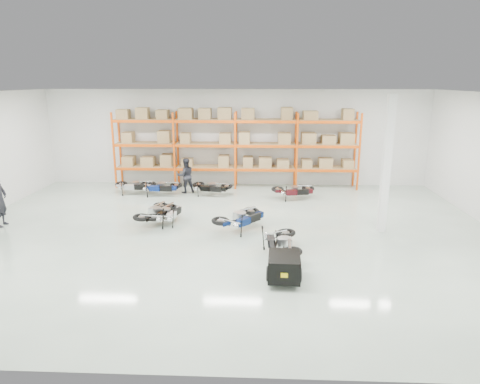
{
  "coord_description": "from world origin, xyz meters",
  "views": [
    {
      "loc": [
        1.08,
        -13.24,
        4.92
      ],
      "look_at": [
        0.43,
        1.26,
        1.1
      ],
      "focal_mm": 32.0,
      "sensor_mm": 36.0,
      "label": 1
    }
  ],
  "objects_px": {
    "moto_blue_centre": "(241,215)",
    "moto_back_c": "(211,185)",
    "moto_silver_left": "(167,210)",
    "moto_black_far_left": "(157,209)",
    "person_back": "(186,176)",
    "moto_back_b": "(134,183)",
    "trailer": "(284,267)",
    "moto_back_d": "(294,188)",
    "moto_touring_right": "(281,239)",
    "moto_back_a": "(160,184)"
  },
  "relations": [
    {
      "from": "moto_back_c",
      "to": "moto_blue_centre",
      "type": "bearing_deg",
      "value": -146.78
    },
    {
      "from": "moto_blue_centre",
      "to": "moto_back_a",
      "type": "relative_size",
      "value": 1.09
    },
    {
      "from": "moto_black_far_left",
      "to": "trailer",
      "type": "distance_m",
      "value": 6.02
    },
    {
      "from": "moto_black_far_left",
      "to": "moto_back_d",
      "type": "distance_m",
      "value": 6.11
    },
    {
      "from": "moto_touring_right",
      "to": "moto_back_a",
      "type": "relative_size",
      "value": 1.07
    },
    {
      "from": "moto_black_far_left",
      "to": "moto_silver_left",
      "type": "bearing_deg",
      "value": -154.95
    },
    {
      "from": "moto_blue_centre",
      "to": "moto_back_a",
      "type": "bearing_deg",
      "value": -8.1
    },
    {
      "from": "moto_black_far_left",
      "to": "moto_back_a",
      "type": "height_order",
      "value": "moto_black_far_left"
    },
    {
      "from": "moto_silver_left",
      "to": "moto_back_b",
      "type": "distance_m",
      "value": 4.56
    },
    {
      "from": "moto_silver_left",
      "to": "moto_touring_right",
      "type": "height_order",
      "value": "moto_touring_right"
    },
    {
      "from": "moto_blue_centre",
      "to": "moto_back_c",
      "type": "height_order",
      "value": "moto_blue_centre"
    },
    {
      "from": "moto_silver_left",
      "to": "trailer",
      "type": "relative_size",
      "value": 0.94
    },
    {
      "from": "moto_blue_centre",
      "to": "moto_back_b",
      "type": "bearing_deg",
      "value": -1.6
    },
    {
      "from": "moto_back_d",
      "to": "moto_silver_left",
      "type": "bearing_deg",
      "value": 116.2
    },
    {
      "from": "moto_back_d",
      "to": "moto_black_far_left",
      "type": "bearing_deg",
      "value": 114.82
    },
    {
      "from": "moto_back_c",
      "to": "moto_back_d",
      "type": "height_order",
      "value": "moto_back_d"
    },
    {
      "from": "moto_blue_centre",
      "to": "moto_silver_left",
      "type": "relative_size",
      "value": 1.13
    },
    {
      "from": "moto_black_far_left",
      "to": "person_back",
      "type": "relative_size",
      "value": 1.09
    },
    {
      "from": "trailer",
      "to": "moto_silver_left",
      "type": "bearing_deg",
      "value": 134.11
    },
    {
      "from": "moto_silver_left",
      "to": "moto_black_far_left",
      "type": "height_order",
      "value": "moto_black_far_left"
    },
    {
      "from": "moto_black_far_left",
      "to": "moto_back_d",
      "type": "bearing_deg",
      "value": -131.24
    },
    {
      "from": "moto_silver_left",
      "to": "moto_back_c",
      "type": "bearing_deg",
      "value": -92.24
    },
    {
      "from": "person_back",
      "to": "moto_touring_right",
      "type": "bearing_deg",
      "value": 96.9
    },
    {
      "from": "trailer",
      "to": "moto_back_d",
      "type": "distance_m",
      "value": 7.79
    },
    {
      "from": "moto_back_b",
      "to": "person_back",
      "type": "height_order",
      "value": "person_back"
    },
    {
      "from": "moto_back_b",
      "to": "moto_back_c",
      "type": "distance_m",
      "value": 3.42
    },
    {
      "from": "trailer",
      "to": "person_back",
      "type": "relative_size",
      "value": 1.07
    },
    {
      "from": "moto_back_c",
      "to": "trailer",
      "type": "bearing_deg",
      "value": -147.14
    },
    {
      "from": "moto_silver_left",
      "to": "moto_back_c",
      "type": "distance_m",
      "value": 3.99
    },
    {
      "from": "moto_back_d",
      "to": "person_back",
      "type": "relative_size",
      "value": 1.02
    },
    {
      "from": "moto_blue_centre",
      "to": "moto_back_b",
      "type": "height_order",
      "value": "moto_blue_centre"
    },
    {
      "from": "moto_black_far_left",
      "to": "moto_back_c",
      "type": "relative_size",
      "value": 1.08
    },
    {
      "from": "moto_black_far_left",
      "to": "moto_back_a",
      "type": "distance_m",
      "value": 3.88
    },
    {
      "from": "moto_black_far_left",
      "to": "moto_back_d",
      "type": "height_order",
      "value": "moto_black_far_left"
    },
    {
      "from": "moto_blue_centre",
      "to": "moto_back_c",
      "type": "distance_m",
      "value": 4.67
    },
    {
      "from": "moto_black_far_left",
      "to": "moto_back_b",
      "type": "bearing_deg",
      "value": -49.53
    },
    {
      "from": "moto_touring_right",
      "to": "moto_back_a",
      "type": "distance_m",
      "value": 8.2
    },
    {
      "from": "moto_back_b",
      "to": "moto_back_c",
      "type": "bearing_deg",
      "value": -92.47
    },
    {
      "from": "moto_back_a",
      "to": "moto_back_b",
      "type": "height_order",
      "value": "moto_back_a"
    },
    {
      "from": "moto_back_b",
      "to": "moto_silver_left",
      "type": "bearing_deg",
      "value": -150.33
    },
    {
      "from": "moto_back_b",
      "to": "trailer",
      "type": "bearing_deg",
      "value": -143.94
    },
    {
      "from": "moto_silver_left",
      "to": "person_back",
      "type": "distance_m",
      "value": 4.27
    },
    {
      "from": "moto_back_a",
      "to": "moto_back_d",
      "type": "relative_size",
      "value": 1.03
    },
    {
      "from": "moto_back_a",
      "to": "moto_back_c",
      "type": "xyz_separation_m",
      "value": [
        2.23,
        0.09,
        -0.02
      ]
    },
    {
      "from": "trailer",
      "to": "moto_back_b",
      "type": "height_order",
      "value": "moto_back_b"
    },
    {
      "from": "moto_touring_right",
      "to": "moto_back_b",
      "type": "bearing_deg",
      "value": 129.85
    },
    {
      "from": "moto_back_b",
      "to": "moto_touring_right",
      "type": "bearing_deg",
      "value": -137.95
    },
    {
      "from": "moto_blue_centre",
      "to": "moto_silver_left",
      "type": "xyz_separation_m",
      "value": [
        -2.63,
        0.59,
        -0.06
      ]
    },
    {
      "from": "moto_blue_centre",
      "to": "trailer",
      "type": "distance_m",
      "value": 3.98
    },
    {
      "from": "moto_back_b",
      "to": "person_back",
      "type": "xyz_separation_m",
      "value": [
        2.24,
        0.31,
        0.3
      ]
    }
  ]
}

